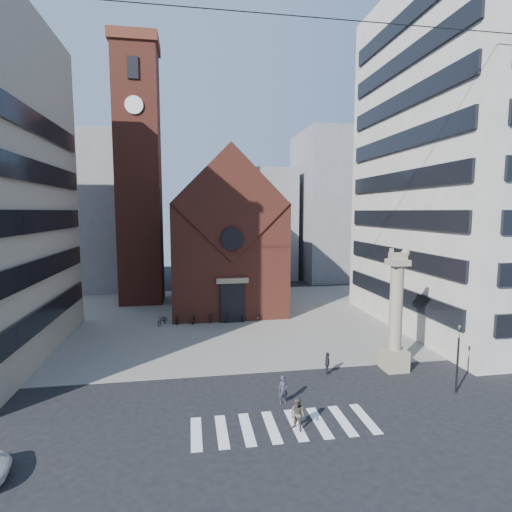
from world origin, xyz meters
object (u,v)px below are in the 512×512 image
(pedestrian_0, at_px, (283,390))
(pedestrian_2, at_px, (327,363))
(traffic_light, at_px, (458,357))
(scooter_0, at_px, (162,320))
(pedestrian_1, at_px, (298,415))
(lion_column, at_px, (395,322))

(pedestrian_0, xyz_separation_m, pedestrian_2, (3.97, 3.58, -0.05))
(traffic_light, distance_m, scooter_0, 26.28)
(traffic_light, bearing_deg, pedestrian_0, 177.80)
(pedestrian_0, bearing_deg, pedestrian_1, -101.96)
(lion_column, xyz_separation_m, traffic_light, (1.99, -4.00, -1.17))
(lion_column, height_order, pedestrian_1, lion_column)
(lion_column, height_order, pedestrian_0, lion_column)
(traffic_light, bearing_deg, scooter_0, 136.27)
(traffic_light, distance_m, pedestrian_0, 11.01)
(lion_column, distance_m, pedestrian_0, 9.96)
(pedestrian_2, bearing_deg, pedestrian_0, 141.95)
(pedestrian_2, bearing_deg, traffic_light, -110.08)
(traffic_light, xyz_separation_m, scooter_0, (-18.94, 18.12, -1.76))
(pedestrian_0, height_order, scooter_0, pedestrian_0)
(pedestrian_0, distance_m, pedestrian_2, 5.35)
(pedestrian_1, bearing_deg, pedestrian_0, 140.14)
(pedestrian_1, bearing_deg, lion_column, 85.88)
(traffic_light, bearing_deg, lion_column, 116.46)
(traffic_light, relative_size, pedestrian_1, 2.50)
(traffic_light, relative_size, pedestrian_0, 2.58)
(lion_column, relative_size, traffic_light, 2.02)
(traffic_light, distance_m, pedestrian_1, 11.26)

